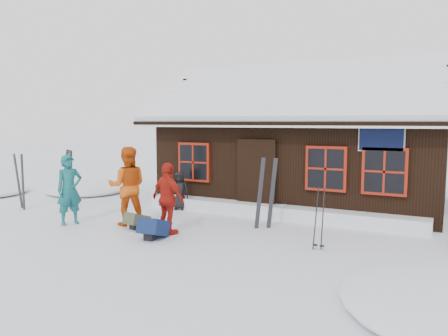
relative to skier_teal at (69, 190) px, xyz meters
The scene contains 14 objects.
ground 2.96m from the skier_teal, 16.62° to the left, with size 120.00×120.00×0.00m, color white.
mountain_hut 7.19m from the skier_teal, 53.97° to the left, with size 8.90×6.09×4.42m.
snow_drift 5.25m from the skier_teal, 36.00° to the left, with size 7.60×0.60×0.35m, color white.
snow_mounds 5.19m from the skier_teal, 31.50° to the left, with size 20.60×13.20×0.48m.
skier_teal is the anchor object (origin of this frame).
skier_orange_left 1.45m from the skier_teal, 25.46° to the left, with size 0.94×0.73×1.93m, color #D5500F.
skier_orange_right 2.73m from the skier_teal, ahead, with size 0.96×0.40×1.63m, color #B01C12.
skier_crouched 3.13m from the skier_teal, 63.20° to the left, with size 0.54×0.35×1.10m, color black.
ski_pair_left 1.96m from the skier_teal, 138.40° to the left, with size 0.64×0.19×1.79m.
ski_pair_mid 2.89m from the skier_teal, 164.68° to the left, with size 0.53×0.18×1.66m.
ski_pair_right 4.82m from the skier_teal, 22.60° to the left, with size 0.51×0.24×1.74m.
ski_poles 6.09m from the skier_teal, ahead, with size 0.23×0.11×1.29m.
backpack_blue 2.74m from the skier_teal, ahead, with size 0.47×0.62×0.34m, color #11214D.
backpack_olive 1.93m from the skier_teal, 12.78° to the left, with size 0.39×0.52×0.28m, color #474934.
Camera 1 is at (5.57, -8.47, 2.54)m, focal length 35.00 mm.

